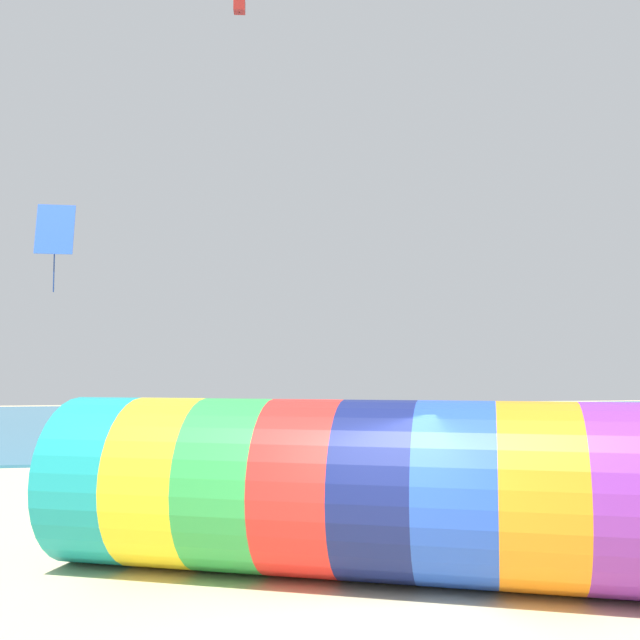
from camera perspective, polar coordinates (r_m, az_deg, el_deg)
name	(u,v)px	position (r m, az deg, el deg)	size (l,w,h in m)	color
ground_plane	(372,635)	(9.20, 4.16, -23.85)	(120.00, 120.00, 0.00)	#CCBA8C
sea	(223,421)	(44.66, -7.81, -7.99)	(120.00, 40.00, 0.10)	teal
giant_inflatable_tube	(346,488)	(11.14, 2.07, -13.26)	(9.37, 6.10, 2.67)	teal
kite_blue_diamond	(55,230)	(18.63, -20.44, 6.74)	(0.90, 0.36, 2.18)	blue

